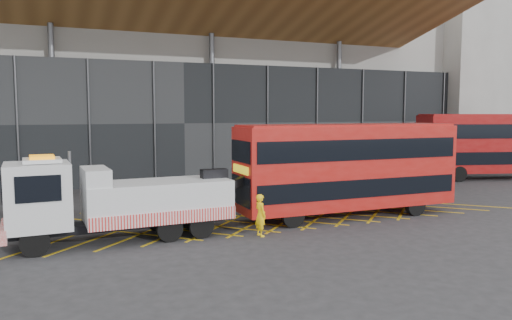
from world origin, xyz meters
name	(u,v)px	position (x,y,z in m)	size (l,w,h in m)	color
ground_plane	(207,219)	(0.00, 0.00, 0.00)	(120.00, 120.00, 0.00)	#2A2A2D
road_markings	(272,213)	(3.20, 0.00, 0.01)	(23.16, 7.16, 0.01)	gold
construction_building	(159,58)	(1.92, 18.40, 8.98)	(55.00, 23.97, 18.00)	gray
east_building	(473,58)	(32.00, 16.00, 10.00)	(15.00, 12.00, 20.00)	gray
recovery_truck	(115,200)	(-4.24, -2.31, 1.53)	(9.54, 2.51, 3.32)	black
bus_towed	(348,166)	(6.05, -1.94, 2.34)	(10.40, 2.57, 4.21)	#AD140F
bus_second	(499,143)	(23.17, 4.85, 2.56)	(11.57, 5.58, 4.61)	maroon
worker	(260,215)	(0.97, -3.73, 0.82)	(0.60, 0.39, 1.64)	yellow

